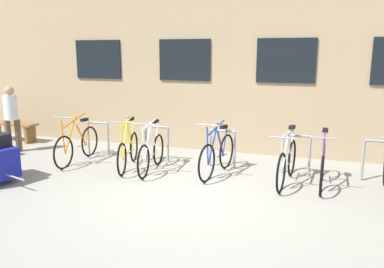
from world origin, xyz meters
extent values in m
plane|color=gray|center=(0.00, 0.00, 0.00)|extent=(42.00, 42.00, 0.00)
cube|color=tan|center=(0.00, 6.55, 2.29)|extent=(28.00, 6.71, 4.58)
cube|color=black|center=(-3.60, 3.18, 2.21)|extent=(1.30, 0.04, 0.99)
cube|color=black|center=(-1.20, 3.18, 2.21)|extent=(1.30, 0.04, 0.99)
cube|color=black|center=(1.20, 3.18, 2.21)|extent=(1.30, 0.04, 0.99)
cylinder|color=gray|center=(-3.17, 1.90, 0.39)|extent=(0.05, 0.05, 0.79)
cylinder|color=gray|center=(-2.64, 1.90, 0.39)|extent=(0.05, 0.05, 0.79)
cylinder|color=gray|center=(-2.91, 1.90, 0.79)|extent=(0.53, 0.05, 0.05)
cylinder|color=gray|center=(-1.67, 1.90, 0.39)|extent=(0.05, 0.05, 0.79)
cylinder|color=gray|center=(-1.14, 1.90, 0.39)|extent=(0.05, 0.05, 0.79)
cylinder|color=gray|center=(-1.41, 1.90, 0.79)|extent=(0.53, 0.05, 0.05)
cylinder|color=gray|center=(-0.17, 1.90, 0.39)|extent=(0.05, 0.05, 0.79)
cylinder|color=gray|center=(0.36, 1.90, 0.39)|extent=(0.05, 0.05, 0.79)
cylinder|color=gray|center=(0.09, 1.90, 0.79)|extent=(0.53, 0.05, 0.05)
cylinder|color=gray|center=(1.33, 1.90, 0.39)|extent=(0.05, 0.05, 0.79)
cylinder|color=gray|center=(1.86, 1.90, 0.39)|extent=(0.05, 0.05, 0.79)
cylinder|color=gray|center=(1.59, 1.90, 0.79)|extent=(0.53, 0.05, 0.05)
cylinder|color=gray|center=(2.83, 1.90, 0.39)|extent=(0.05, 0.05, 0.79)
cylinder|color=gray|center=(3.09, 1.90, 0.79)|extent=(0.53, 0.05, 0.05)
torus|color=black|center=(2.12, 1.83, 0.33)|extent=(0.06, 0.70, 0.70)
torus|color=black|center=(2.09, 0.88, 0.33)|extent=(0.06, 0.70, 0.70)
cylinder|color=#722D99|center=(2.10, 1.14, 0.61)|extent=(0.05, 0.46, 0.69)
cylinder|color=#722D99|center=(2.11, 1.50, 0.61)|extent=(0.04, 0.33, 0.69)
cylinder|color=#722D99|center=(2.10, 1.29, 0.95)|extent=(0.06, 0.72, 0.04)
cylinder|color=#722D99|center=(2.11, 1.59, 0.30)|extent=(0.04, 0.48, 0.07)
cylinder|color=#722D99|center=(2.12, 1.74, 0.64)|extent=(0.03, 0.20, 0.63)
cylinder|color=#722D99|center=(2.09, 0.90, 0.64)|extent=(0.03, 0.08, 0.62)
cube|color=black|center=(2.11, 1.65, 0.98)|extent=(0.11, 0.20, 0.06)
cylinder|color=gray|center=(2.10, 0.93, 0.98)|extent=(0.44, 0.04, 0.03)
torus|color=black|center=(-1.92, 1.79, 0.32)|extent=(0.20, 0.66, 0.67)
torus|color=black|center=(-1.66, 0.76, 0.32)|extent=(0.20, 0.66, 0.67)
cylinder|color=yellow|center=(-1.73, 1.04, 0.64)|extent=(0.16, 0.50, 0.77)
cylinder|color=yellow|center=(-1.83, 1.44, 0.61)|extent=(0.13, 0.38, 0.70)
cylinder|color=yellow|center=(-1.78, 1.21, 0.99)|extent=(0.24, 0.82, 0.10)
cylinder|color=yellow|center=(-1.86, 1.53, 0.29)|extent=(0.15, 0.52, 0.07)
cylinder|color=yellow|center=(-1.90, 1.70, 0.63)|extent=(0.07, 0.20, 0.65)
cylinder|color=yellow|center=(-1.67, 0.78, 0.67)|extent=(0.05, 0.08, 0.71)
cube|color=black|center=(-1.88, 1.61, 0.98)|extent=(0.15, 0.22, 0.06)
cylinder|color=gray|center=(-1.68, 0.81, 1.05)|extent=(0.43, 0.13, 0.03)
torus|color=black|center=(-1.28, 1.70, 0.32)|extent=(0.11, 0.68, 0.68)
torus|color=black|center=(-1.18, 0.73, 0.32)|extent=(0.11, 0.68, 0.68)
cylinder|color=silver|center=(-1.21, 1.00, 0.65)|extent=(0.09, 0.47, 0.77)
cylinder|color=silver|center=(-1.25, 1.37, 0.61)|extent=(0.07, 0.34, 0.69)
cylinder|color=silver|center=(-1.22, 1.15, 0.98)|extent=(0.12, 0.75, 0.11)
cylinder|color=silver|center=(-1.26, 1.46, 0.30)|extent=(0.08, 0.49, 0.07)
cylinder|color=silver|center=(-1.27, 1.61, 0.63)|extent=(0.05, 0.20, 0.64)
cylinder|color=silver|center=(-1.18, 0.75, 0.67)|extent=(0.04, 0.08, 0.70)
cube|color=black|center=(-1.26, 1.52, 0.98)|extent=(0.12, 0.21, 0.06)
cylinder|color=gray|center=(-1.18, 0.78, 1.05)|extent=(0.44, 0.07, 0.03)
torus|color=black|center=(0.18, 1.92, 0.35)|extent=(0.15, 0.73, 0.74)
torus|color=black|center=(0.04, 0.93, 0.35)|extent=(0.15, 0.73, 0.74)
cylinder|color=#233893|center=(0.08, 1.20, 0.67)|extent=(0.11, 0.48, 0.77)
cylinder|color=#233893|center=(0.13, 1.58, 0.59)|extent=(0.09, 0.35, 0.60)
cylinder|color=#233893|center=(0.10, 1.36, 0.96)|extent=(0.15, 0.77, 0.20)
cylinder|color=#233893|center=(0.15, 1.67, 0.32)|extent=(0.10, 0.50, 0.08)
cylinder|color=#233893|center=(0.17, 1.83, 0.61)|extent=(0.05, 0.20, 0.54)
cylinder|color=#233893|center=(0.04, 0.96, 0.70)|extent=(0.04, 0.08, 0.70)
cube|color=black|center=(0.16, 1.74, 0.91)|extent=(0.13, 0.21, 0.06)
cylinder|color=gray|center=(0.05, 0.98, 1.07)|extent=(0.44, 0.09, 0.03)
torus|color=black|center=(-3.11, 1.84, 0.34)|extent=(0.08, 0.71, 0.71)
torus|color=black|center=(-3.04, 0.78, 0.34)|extent=(0.08, 0.71, 0.71)
cylinder|color=orange|center=(-3.06, 1.07, 0.66)|extent=(0.07, 0.52, 0.77)
cylinder|color=orange|center=(-3.08, 1.49, 0.57)|extent=(0.06, 0.39, 0.59)
cylinder|color=orange|center=(-3.07, 1.25, 0.95)|extent=(0.08, 0.85, 0.22)
cylinder|color=orange|center=(-3.09, 1.58, 0.31)|extent=(0.05, 0.54, 0.07)
cylinder|color=orange|center=(-3.10, 1.76, 0.60)|extent=(0.04, 0.20, 0.53)
cylinder|color=orange|center=(-3.05, 0.80, 0.69)|extent=(0.03, 0.08, 0.71)
cube|color=black|center=(-3.10, 1.67, 0.89)|extent=(0.11, 0.21, 0.06)
cylinder|color=gray|center=(-3.05, 0.83, 1.07)|extent=(0.44, 0.05, 0.03)
torus|color=black|center=(1.53, 1.85, 0.34)|extent=(0.11, 0.72, 0.72)
torus|color=black|center=(1.43, 0.79, 0.34)|extent=(0.11, 0.72, 0.72)
cylinder|color=#B7B7BC|center=(1.45, 1.08, 0.61)|extent=(0.09, 0.51, 0.66)
cylinder|color=#B7B7BC|center=(1.49, 1.49, 0.63)|extent=(0.07, 0.39, 0.69)
cylinder|color=#B7B7BC|center=(1.47, 1.25, 0.95)|extent=(0.12, 0.83, 0.08)
cylinder|color=#B7B7BC|center=(1.50, 1.58, 0.32)|extent=(0.08, 0.53, 0.08)
cylinder|color=#B7B7BC|center=(1.52, 1.76, 0.65)|extent=(0.04, 0.20, 0.63)
cylinder|color=#B7B7BC|center=(1.43, 0.81, 0.63)|extent=(0.04, 0.08, 0.59)
cube|color=black|center=(1.51, 1.67, 1.00)|extent=(0.12, 0.21, 0.06)
cylinder|color=gray|center=(1.43, 0.84, 0.96)|extent=(0.44, 0.07, 0.03)
torus|color=black|center=(-3.66, -0.08, 0.20)|extent=(0.43, 0.16, 0.44)
cylinder|color=gray|center=(-3.05, -0.59, 0.22)|extent=(0.54, 0.18, 0.03)
cube|color=brown|center=(-5.97, 2.46, 0.48)|extent=(1.50, 0.40, 0.05)
cube|color=brown|center=(-5.37, 2.46, 0.23)|extent=(0.08, 0.36, 0.46)
cylinder|color=brown|center=(-4.97, 1.62, 0.40)|extent=(0.14, 0.14, 0.80)
cylinder|color=brown|center=(-5.15, 1.48, 0.40)|extent=(0.14, 0.14, 0.80)
cylinder|color=silver|center=(-5.06, 1.55, 1.10)|extent=(0.32, 0.32, 0.59)
sphere|color=tan|center=(-5.06, 1.55, 1.50)|extent=(0.22, 0.22, 0.22)
cube|color=#1E4C1E|center=(-5.00, 1.14, 0.22)|extent=(0.31, 0.24, 0.44)
camera|label=1|loc=(1.99, -5.78, 2.39)|focal=36.11mm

